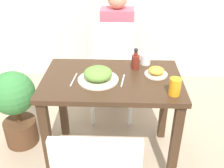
{
  "coord_description": "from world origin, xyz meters",
  "views": [
    {
      "loc": [
        0.06,
        -1.62,
        1.64
      ],
      "look_at": [
        0.0,
        0.0,
        0.69
      ],
      "focal_mm": 42.0,
      "sensor_mm": 36.0,
      "label": 1
    }
  ],
  "objects_px": {
    "sauce_bottle": "(136,61)",
    "juice_glass": "(175,87)",
    "side_plate": "(156,72)",
    "person_figure": "(117,45)",
    "potted_plant_left": "(15,104)",
    "drink_cup": "(146,59)",
    "food_plate": "(98,75)",
    "chair_far": "(112,66)"
  },
  "relations": [
    {
      "from": "side_plate",
      "to": "sauce_bottle",
      "type": "xyz_separation_m",
      "value": [
        -0.15,
        0.1,
        0.04
      ]
    },
    {
      "from": "drink_cup",
      "to": "food_plate",
      "type": "bearing_deg",
      "value": -141.38
    },
    {
      "from": "juice_glass",
      "to": "potted_plant_left",
      "type": "height_order",
      "value": "juice_glass"
    },
    {
      "from": "food_plate",
      "to": "potted_plant_left",
      "type": "relative_size",
      "value": 0.41
    },
    {
      "from": "chair_far",
      "to": "drink_cup",
      "type": "bearing_deg",
      "value": -57.09
    },
    {
      "from": "juice_glass",
      "to": "potted_plant_left",
      "type": "relative_size",
      "value": 0.16
    },
    {
      "from": "juice_glass",
      "to": "person_figure",
      "type": "relative_size",
      "value": 0.1
    },
    {
      "from": "side_plate",
      "to": "chair_far",
      "type": "bearing_deg",
      "value": 119.02
    },
    {
      "from": "person_figure",
      "to": "potted_plant_left",
      "type": "bearing_deg",
      "value": -132.34
    },
    {
      "from": "person_figure",
      "to": "sauce_bottle",
      "type": "bearing_deg",
      "value": -80.1
    },
    {
      "from": "side_plate",
      "to": "drink_cup",
      "type": "distance_m",
      "value": 0.19
    },
    {
      "from": "food_plate",
      "to": "drink_cup",
      "type": "height_order",
      "value": "food_plate"
    },
    {
      "from": "drink_cup",
      "to": "juice_glass",
      "type": "distance_m",
      "value": 0.47
    },
    {
      "from": "side_plate",
      "to": "potted_plant_left",
      "type": "xyz_separation_m",
      "value": [
        -1.12,
        0.08,
        -0.37
      ]
    },
    {
      "from": "drink_cup",
      "to": "potted_plant_left",
      "type": "distance_m",
      "value": 1.13
    },
    {
      "from": "chair_far",
      "to": "person_figure",
      "type": "xyz_separation_m",
      "value": [
        0.04,
        0.38,
        0.07
      ]
    },
    {
      "from": "food_plate",
      "to": "potted_plant_left",
      "type": "height_order",
      "value": "food_plate"
    },
    {
      "from": "side_plate",
      "to": "juice_glass",
      "type": "xyz_separation_m",
      "value": [
        0.09,
        -0.26,
        0.03
      ]
    },
    {
      "from": "food_plate",
      "to": "person_figure",
      "type": "xyz_separation_m",
      "value": [
        0.11,
        1.08,
        -0.21
      ]
    },
    {
      "from": "food_plate",
      "to": "juice_glass",
      "type": "distance_m",
      "value": 0.52
    },
    {
      "from": "side_plate",
      "to": "person_figure",
      "type": "relative_size",
      "value": 0.14
    },
    {
      "from": "sauce_bottle",
      "to": "person_figure",
      "type": "height_order",
      "value": "person_figure"
    },
    {
      "from": "chair_far",
      "to": "sauce_bottle",
      "type": "height_order",
      "value": "sauce_bottle"
    },
    {
      "from": "chair_far",
      "to": "side_plate",
      "type": "height_order",
      "value": "chair_far"
    },
    {
      "from": "side_plate",
      "to": "juice_glass",
      "type": "distance_m",
      "value": 0.27
    },
    {
      "from": "chair_far",
      "to": "sauce_bottle",
      "type": "bearing_deg",
      "value": -69.44
    },
    {
      "from": "drink_cup",
      "to": "juice_glass",
      "type": "xyz_separation_m",
      "value": [
        0.15,
        -0.44,
        0.02
      ]
    },
    {
      "from": "chair_far",
      "to": "drink_cup",
      "type": "relative_size",
      "value": 11.43
    },
    {
      "from": "sauce_bottle",
      "to": "juice_glass",
      "type": "bearing_deg",
      "value": -56.89
    },
    {
      "from": "chair_far",
      "to": "side_plate",
      "type": "bearing_deg",
      "value": -60.98
    },
    {
      "from": "food_plate",
      "to": "sauce_bottle",
      "type": "height_order",
      "value": "sauce_bottle"
    },
    {
      "from": "potted_plant_left",
      "to": "drink_cup",
      "type": "bearing_deg",
      "value": 5.49
    },
    {
      "from": "person_figure",
      "to": "food_plate",
      "type": "bearing_deg",
      "value": -95.83
    },
    {
      "from": "person_figure",
      "to": "chair_far",
      "type": "bearing_deg",
      "value": -95.26
    },
    {
      "from": "sauce_bottle",
      "to": "person_figure",
      "type": "xyz_separation_m",
      "value": [
        -0.15,
        0.89,
        -0.23
      ]
    },
    {
      "from": "food_plate",
      "to": "sauce_bottle",
      "type": "bearing_deg",
      "value": 35.94
    },
    {
      "from": "juice_glass",
      "to": "person_figure",
      "type": "height_order",
      "value": "person_figure"
    },
    {
      "from": "drink_cup",
      "to": "chair_far",
      "type": "bearing_deg",
      "value": 122.91
    },
    {
      "from": "juice_glass",
      "to": "drink_cup",
      "type": "bearing_deg",
      "value": 108.74
    },
    {
      "from": "sauce_bottle",
      "to": "potted_plant_left",
      "type": "distance_m",
      "value": 1.06
    },
    {
      "from": "food_plate",
      "to": "sauce_bottle",
      "type": "relative_size",
      "value": 1.71
    },
    {
      "from": "person_figure",
      "to": "side_plate",
      "type": "bearing_deg",
      "value": -73.04
    }
  ]
}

